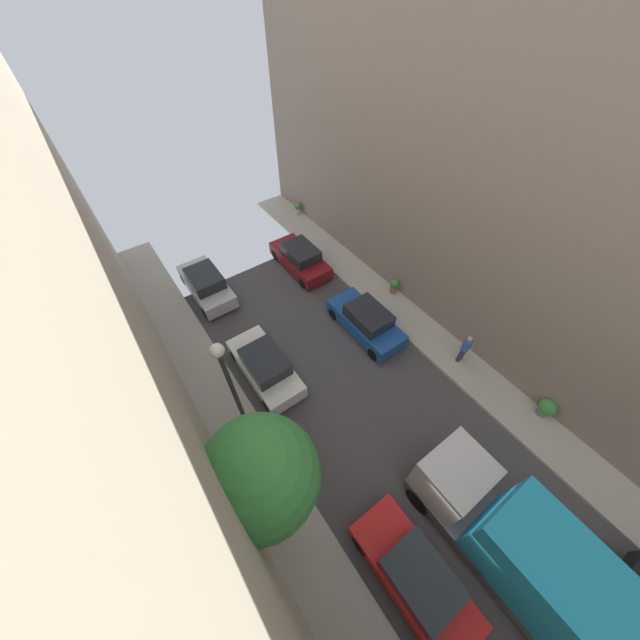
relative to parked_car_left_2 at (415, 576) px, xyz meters
The scene contains 15 objects.
ground 2.80m from the parked_car_left_2, ahead, with size 32.00×32.00×0.00m, color #423F42.
sidewalk_left 2.40m from the parked_car_left_2, behind, with size 2.00×44.00×0.15m, color #A8A399.
sidewalk_right 7.73m from the parked_car_left_2, ahead, with size 2.00×44.00×0.15m, color #A8A399.
parked_car_left_2 is the anchor object (origin of this frame).
parked_car_left_3 9.17m from the parked_car_left_2, 90.00° to the left, with size 1.78×4.20×1.57m.
parked_car_left_4 15.67m from the parked_car_left_2, 90.00° to the left, with size 1.78×4.20×1.57m.
parked_car_right_2 10.12m from the parked_car_left_2, 57.76° to the left, with size 1.78×4.20×1.57m.
parked_car_right_3 15.49m from the parked_car_left_2, 69.59° to the left, with size 1.78×4.20×1.57m.
delivery_truck 3.21m from the parked_car_left_2, 27.05° to the right, with size 2.26×6.60×3.38m.
pedestrian 9.02m from the parked_car_left_2, 30.23° to the left, with size 0.40×0.36×1.72m.
street_tree_0 6.14m from the parked_car_left_2, 122.20° to the left, with size 3.09×3.09×6.04m.
potted_plant_0 12.78m from the parked_car_left_2, 49.07° to the left, with size 0.50×0.50×0.90m.
potted_plant_2 21.08m from the parked_car_left_2, 66.59° to the left, with size 0.49×0.49×0.83m.
potted_plant_4 8.48m from the parked_car_left_2, ahead, with size 0.69×0.69×0.91m.
lamp_post 8.22m from the parked_car_left_2, 104.52° to the left, with size 0.44×0.44×5.74m.
Camera 1 is at (-5.43, 0.92, 13.55)m, focal length 18.92 mm.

